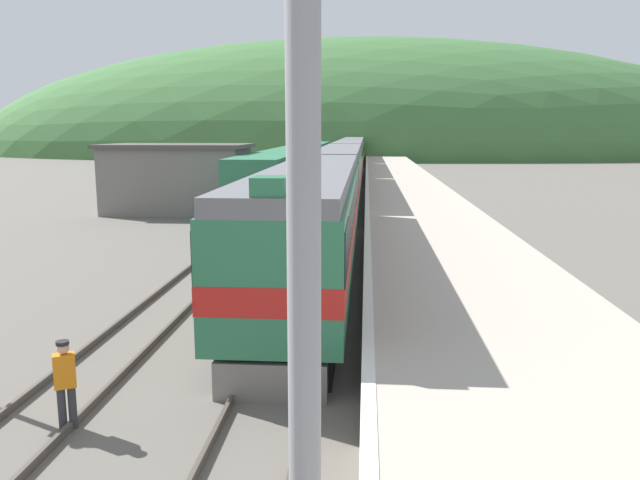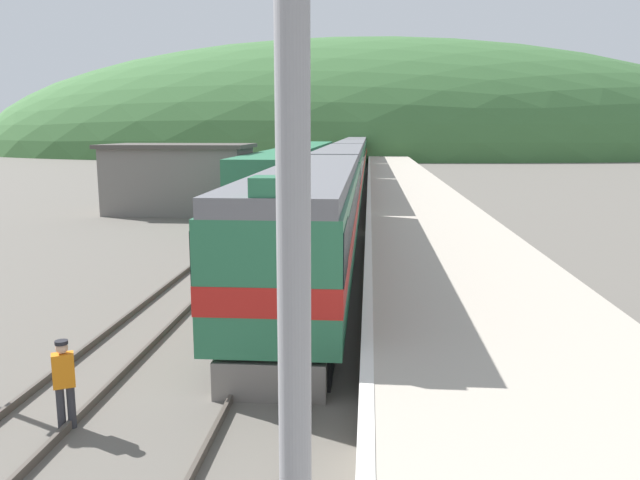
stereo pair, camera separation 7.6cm
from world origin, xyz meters
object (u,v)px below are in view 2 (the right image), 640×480
(signal_mast_main, at_px, (292,59))
(siding_train, at_px, (300,168))
(carriage_fourth, at_px, (356,151))
(express_train_lead_car, at_px, (312,221))
(carriage_third, at_px, (351,158))
(carriage_second, at_px, (341,174))
(track_worker, at_px, (64,380))

(signal_mast_main, bearing_deg, siding_train, 96.31)
(carriage_fourth, bearing_deg, siding_train, -96.45)
(express_train_lead_car, distance_m, carriage_third, 44.63)
(carriage_second, bearing_deg, signal_mast_main, -87.88)
(carriage_third, xyz_separation_m, siding_train, (-3.99, -12.45, -0.24))
(carriage_third, relative_size, carriage_fourth, 1.00)
(express_train_lead_car, distance_m, signal_mast_main, 17.28)
(carriage_third, xyz_separation_m, signal_mast_main, (1.43, -61.52, 3.39))
(express_train_lead_car, relative_size, siding_train, 0.43)
(carriage_second, relative_size, track_worker, 13.75)
(carriage_second, height_order, siding_train, carriage_second)
(siding_train, relative_size, track_worker, 27.90)
(carriage_third, relative_size, track_worker, 13.75)
(siding_train, bearing_deg, carriage_fourth, 83.55)
(express_train_lead_car, relative_size, carriage_second, 0.87)
(carriage_fourth, height_order, signal_mast_main, signal_mast_main)
(carriage_fourth, height_order, track_worker, carriage_fourth)
(express_train_lead_car, distance_m, track_worker, 11.20)
(signal_mast_main, bearing_deg, track_worker, 127.22)
(express_train_lead_car, distance_m, siding_train, 32.43)
(carriage_third, xyz_separation_m, carriage_fourth, (0.00, 22.91, 0.00))
(express_train_lead_car, distance_m, carriage_fourth, 67.54)
(carriage_third, xyz_separation_m, track_worker, (-3.33, -55.25, -1.23))
(express_train_lead_car, xyz_separation_m, carriage_fourth, (0.00, 67.54, -0.01))
(siding_train, bearing_deg, carriage_third, 72.21)
(carriage_second, distance_m, siding_train, 11.20)
(express_train_lead_car, bearing_deg, carriage_second, 90.00)
(carriage_second, bearing_deg, express_train_lead_car, -90.00)
(express_train_lead_car, relative_size, track_worker, 11.99)
(siding_train, distance_m, track_worker, 42.82)
(carriage_third, height_order, carriage_fourth, same)
(carriage_second, xyz_separation_m, carriage_fourth, (0.00, 45.82, 0.00))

